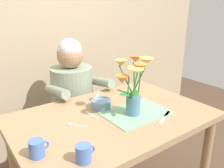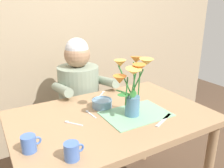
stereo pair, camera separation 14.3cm
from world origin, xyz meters
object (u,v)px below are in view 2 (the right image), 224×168
object	(u,v)px
dinner_knife	(164,120)
tea_cup	(72,151)
seated_person	(80,104)
flower_vase	(133,84)
ceramic_bowl	(102,103)
ceramic_mug	(29,144)

from	to	relation	value
dinner_knife	tea_cup	world-z (taller)	tea_cup
seated_person	flower_vase	size ratio (longest dim) A/B	3.25
seated_person	ceramic_bowl	distance (m)	0.53
ceramic_mug	flower_vase	bearing A→B (deg)	5.79
seated_person	dinner_knife	xyz separation A→B (m)	(0.19, -0.83, 0.18)
dinner_knife	ceramic_bowl	bearing A→B (deg)	98.62
flower_vase	dinner_knife	xyz separation A→B (m)	(0.13, -0.14, -0.20)
seated_person	tea_cup	xyz separation A→B (m)	(-0.40, -0.90, 0.22)
ceramic_bowl	tea_cup	world-z (taller)	tea_cup
flower_vase	ceramic_bowl	bearing A→B (deg)	116.35
seated_person	dinner_knife	distance (m)	0.87
dinner_knife	ceramic_mug	world-z (taller)	ceramic_mug
flower_vase	ceramic_bowl	distance (m)	0.28
dinner_knife	tea_cup	xyz separation A→B (m)	(-0.59, -0.07, 0.04)
ceramic_bowl	seated_person	bearing A→B (deg)	85.89
ceramic_bowl	ceramic_mug	world-z (taller)	ceramic_mug
ceramic_mug	seated_person	bearing A→B (deg)	53.71
dinner_knife	tea_cup	distance (m)	0.60
dinner_knife	seated_person	bearing A→B (deg)	78.24
seated_person	tea_cup	size ratio (longest dim) A/B	12.20
seated_person	flower_vase	xyz separation A→B (m)	(0.06, -0.69, 0.38)
tea_cup	ceramic_mug	distance (m)	0.21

